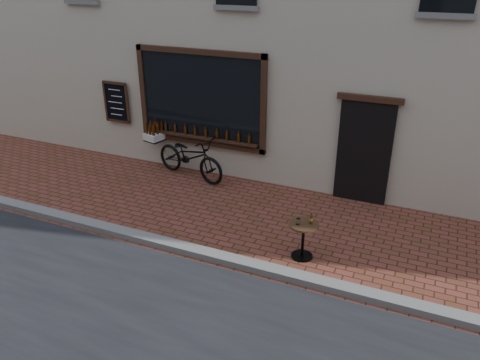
% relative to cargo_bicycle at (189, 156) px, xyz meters
% --- Properties ---
extents(ground, '(90.00, 90.00, 0.00)m').
position_rel_cargo_bicycle_xyz_m(ground, '(2.07, -3.08, -0.54)').
color(ground, brown).
rests_on(ground, ground).
extents(kerb, '(90.00, 0.25, 0.12)m').
position_rel_cargo_bicycle_xyz_m(kerb, '(2.07, -2.88, -0.48)').
color(kerb, slate).
rests_on(kerb, ground).
extents(cargo_bicycle, '(2.39, 1.18, 1.12)m').
position_rel_cargo_bicycle_xyz_m(cargo_bicycle, '(0.00, 0.00, 0.00)').
color(cargo_bicycle, black).
rests_on(cargo_bicycle, ground).
extents(bistro_table, '(0.52, 0.52, 0.89)m').
position_rel_cargo_bicycle_xyz_m(bistro_table, '(3.47, -2.20, -0.06)').
color(bistro_table, black).
rests_on(bistro_table, ground).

